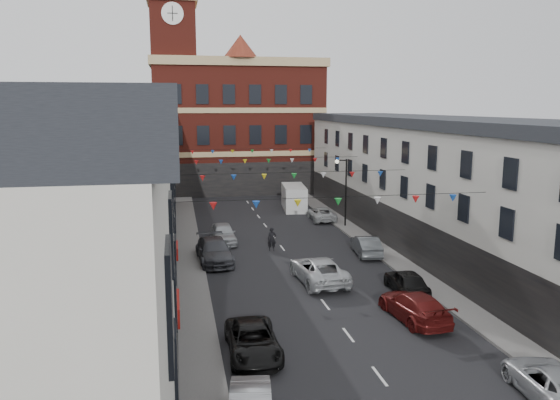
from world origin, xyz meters
TOP-DOWN VIEW (x-y plane):
  - ground at (0.00, 0.00)m, footprint 160.00×160.00m
  - pavement_left at (-6.90, 2.00)m, footprint 1.80×64.00m
  - pavement_right at (6.90, 2.00)m, footprint 1.80×64.00m
  - terrace_left at (-11.78, 1.00)m, footprint 8.40×56.00m
  - terrace_right at (11.78, 1.00)m, footprint 8.40×56.00m
  - civic_building at (0.00, 37.95)m, footprint 20.60×13.30m
  - clock_tower at (-7.50, 35.00)m, footprint 5.60×5.60m
  - distant_hill at (-4.00, 62.00)m, footprint 40.00×14.00m
  - street_lamp at (6.55, 14.00)m, footprint 1.10×0.36m
  - car_left_c at (-4.65, -9.21)m, footprint 2.18×4.66m
  - car_left_d at (-5.26, 5.28)m, footprint 2.55×5.55m
  - car_left_e at (-4.23, 10.39)m, footprint 1.92×4.56m
  - car_right_b at (5.50, -14.79)m, footprint 2.62×4.84m
  - car_right_c at (3.77, -6.85)m, footprint 2.42×5.09m
  - car_right_d at (5.01, -3.12)m, footprint 1.90×4.20m
  - car_right_e at (5.50, 5.02)m, footprint 1.98×4.43m
  - car_right_f at (5.50, 17.10)m, footprint 2.37×4.69m
  - moving_car at (0.63, -0.23)m, footprint 2.85×5.65m
  - white_van at (4.16, 23.04)m, footprint 2.73×5.74m
  - pedestrian at (-0.90, 7.42)m, footprint 0.68×0.49m

SIDE VIEW (x-z plane):
  - ground at x=0.00m, z-range 0.00..0.00m
  - pavement_left at x=-6.90m, z-range 0.00..0.15m
  - pavement_right at x=6.90m, z-range 0.00..0.15m
  - car_right_f at x=5.50m, z-range 0.00..1.27m
  - car_right_b at x=5.50m, z-range 0.00..1.29m
  - car_left_c at x=-4.65m, z-range 0.00..1.29m
  - car_right_d at x=5.01m, z-range 0.00..1.40m
  - car_right_e at x=5.50m, z-range 0.00..1.41m
  - car_right_c at x=3.77m, z-range 0.00..1.43m
  - moving_car at x=0.63m, z-range 0.00..1.53m
  - car_left_e at x=-4.23m, z-range 0.00..1.54m
  - car_left_d at x=-5.26m, z-range 0.00..1.57m
  - pedestrian at x=-0.90m, z-range 0.00..1.73m
  - white_van at x=4.16m, z-range 0.00..2.45m
  - street_lamp at x=6.55m, z-range 0.90..6.90m
  - terrace_right at x=11.78m, z-range 0.00..9.70m
  - distant_hill at x=-4.00m, z-range 0.00..10.00m
  - terrace_left at x=-11.78m, z-range 0.00..10.70m
  - civic_building at x=0.00m, z-range -1.11..17.39m
  - clock_tower at x=-7.50m, z-range -0.07..29.93m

